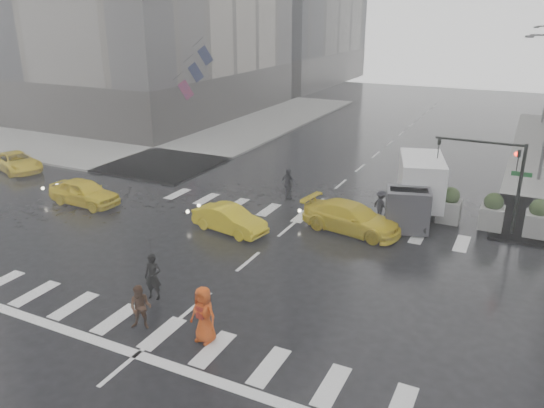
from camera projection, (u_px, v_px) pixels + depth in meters
The scene contains 18 objects.
ground at pixel (248, 262), 22.78m from camera, with size 120.00×120.00×0.00m, color black.
sidewalk_nw at pixel (147, 135), 45.57m from camera, with size 35.00×35.00×0.15m, color gray.
road_markings at pixel (248, 261), 22.78m from camera, with size 18.00×48.00×0.01m, color silver, non-canonical shape.
traffic_signal_pole at pixel (499, 169), 24.69m from camera, with size 4.45×0.42×4.50m.
planter_west at pixel (449, 206), 26.45m from camera, with size 1.10×1.10×1.80m.
planter_mid at pixel (492, 212), 25.62m from camera, with size 1.10×1.10×1.80m.
planter_east at pixel (538, 219), 24.79m from camera, with size 1.10×1.10×1.80m.
flag_cluster at pixel (193, 70), 42.67m from camera, with size 2.87×3.06×4.69m.
pedestrian_black at pixel (152, 260), 19.36m from camera, with size 1.14×1.15×2.43m.
pedestrian_brown at pixel (141, 307), 17.76m from camera, with size 0.78×0.60×1.60m, color #3F2516.
pedestrian_orange at pixel (204, 315), 17.00m from camera, with size 1.01×0.72×1.95m.
pedestrian_far_a at pixel (289, 184), 30.01m from camera, with size 1.05×0.64×1.79m, color black.
pedestrian_far_b at pixel (381, 205), 27.16m from camera, with size 1.00×0.55×1.54m, color black.
taxi_front at pixel (84, 192), 29.22m from camera, with size 1.70×4.23×1.44m, color yellow.
taxi_mid at pixel (230, 219), 25.65m from camera, with size 1.35×3.87×1.27m, color yellow.
taxi_rear at pixel (351, 218), 25.65m from camera, with size 2.00×4.34×1.43m, color yellow.
taxi_far at pixel (17, 162), 35.36m from camera, with size 2.10×4.04×1.27m, color yellow.
box_truck at pixel (417, 188), 27.11m from camera, with size 2.13×5.67×3.01m.
Camera 1 is at (9.98, -17.97, 10.17)m, focal length 35.00 mm.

